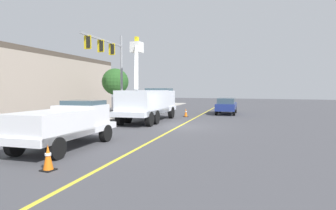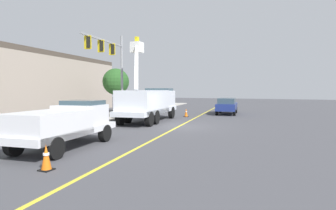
% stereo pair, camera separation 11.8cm
% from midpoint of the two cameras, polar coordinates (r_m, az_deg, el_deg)
% --- Properties ---
extents(ground, '(120.00, 120.00, 0.00)m').
position_cam_midpoint_polar(ground, '(19.53, 2.44, -4.41)').
color(ground, '#47474C').
extents(sidewalk_far_side, '(60.02, 10.40, 0.12)m').
position_cam_midpoint_polar(sidewalk_far_side, '(22.81, -17.46, -3.30)').
color(sidewalk_far_side, '#B2ADA3').
rests_on(sidewalk_far_side, ground).
extents(lane_centre_stripe, '(49.69, 5.84, 0.01)m').
position_cam_midpoint_polar(lane_centre_stripe, '(19.53, 2.44, -4.40)').
color(lane_centre_stripe, yellow).
rests_on(lane_centre_stripe, ground).
extents(utility_bucket_truck, '(8.43, 3.90, 7.11)m').
position_cam_midpoint_polar(utility_bucket_truck, '(22.59, -3.80, 0.73)').
color(utility_bucket_truck, white).
rests_on(utility_bucket_truck, ground).
extents(service_pickup_truck, '(5.80, 2.72, 2.06)m').
position_cam_midpoint_polar(service_pickup_truck, '(13.10, -20.28, -3.48)').
color(service_pickup_truck, white).
rests_on(service_pickup_truck, ground).
extents(passing_minivan, '(4.98, 2.43, 1.69)m').
position_cam_midpoint_polar(passing_minivan, '(29.71, 12.12, 0.04)').
color(passing_minivan, navy).
rests_on(passing_minivan, ground).
extents(traffic_cone_leading, '(0.40, 0.40, 0.86)m').
position_cam_midpoint_polar(traffic_cone_leading, '(9.85, -23.40, -9.84)').
color(traffic_cone_leading, black).
rests_on(traffic_cone_leading, ground).
extents(traffic_cone_mid_front, '(0.40, 0.40, 0.80)m').
position_cam_midpoint_polar(traffic_cone_mid_front, '(26.26, 3.86, -1.58)').
color(traffic_cone_mid_front, black).
rests_on(traffic_cone_mid_front, ground).
extents(traffic_signal_mast, '(6.75, 1.05, 7.63)m').
position_cam_midpoint_polar(traffic_signal_mast, '(25.07, -11.49, 9.32)').
color(traffic_signal_mast, gray).
rests_on(traffic_signal_mast, ground).
extents(commercial_building_backdrop, '(25.06, 10.75, 6.39)m').
position_cam_midpoint_polar(commercial_building_backdrop, '(32.65, -27.79, 3.92)').
color(commercial_building_backdrop, '#A89989').
rests_on(commercial_building_backdrop, ground).
extents(street_tree_right, '(2.93, 2.93, 4.91)m').
position_cam_midpoint_polar(street_tree_right, '(31.44, -10.55, 4.70)').
color(street_tree_right, brown).
rests_on(street_tree_right, ground).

